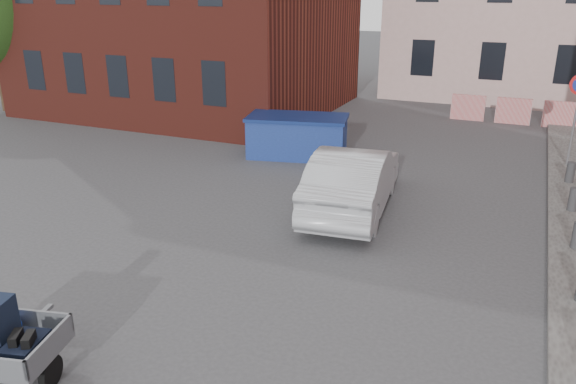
% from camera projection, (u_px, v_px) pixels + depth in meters
% --- Properties ---
extents(ground, '(120.00, 120.00, 0.00)m').
position_uv_depth(ground, '(231.00, 270.00, 10.61)').
color(ground, '#38383A').
rests_on(ground, ground).
extents(far_building, '(6.00, 6.00, 8.00)m').
position_uv_depth(far_building, '(121.00, 4.00, 35.66)').
color(far_building, maroon).
rests_on(far_building, ground).
extents(barriers, '(4.70, 0.18, 1.00)m').
position_uv_depth(barriers, '(513.00, 111.00, 21.77)').
color(barriers, red).
rests_on(barriers, ground).
extents(dumpster, '(3.34, 2.22, 1.29)m').
position_uv_depth(dumpster, '(297.00, 136.00, 17.54)').
color(dumpster, navy).
rests_on(dumpster, ground).
extents(silver_car, '(2.14, 4.82, 1.54)m').
position_uv_depth(silver_car, '(353.00, 179.00, 13.26)').
color(silver_car, '#ACAEB3').
rests_on(silver_car, ground).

